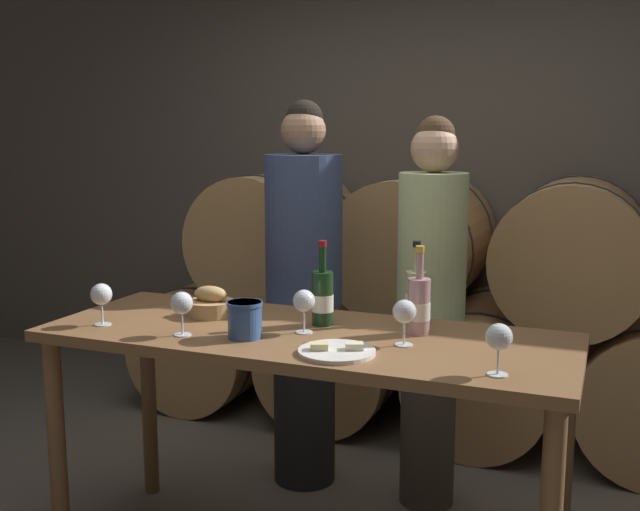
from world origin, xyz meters
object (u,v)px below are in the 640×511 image
(person_right, at_px, (431,308))
(wine_glass_left, at_px, (182,304))
(wine_glass_far_left, at_px, (101,295))
(wine_glass_center, at_px, (305,302))
(wine_glass_right, at_px, (404,313))
(wine_glass_far_right, at_px, (499,338))
(wine_bottle_rose, at_px, (419,305))
(wine_bottle_red, at_px, (323,297))
(cheese_plate, at_px, (337,351))
(person_left, at_px, (304,293))
(tasting_table, at_px, (305,364))
(bread_basket, at_px, (211,304))
(blue_crock, at_px, (245,318))
(wine_bottle_white, at_px, (416,296))

(person_right, xyz_separation_m, wine_glass_left, (-0.67, -0.86, 0.14))
(wine_glass_far_left, bearing_deg, wine_glass_center, 13.36)
(wine_glass_right, bearing_deg, wine_glass_far_right, -30.36)
(wine_bottle_rose, relative_size, wine_glass_right, 2.01)
(person_right, relative_size, wine_glass_center, 10.79)
(wine_bottle_red, xyz_separation_m, cheese_plate, (0.17, -0.32, -0.09))
(person_left, bearing_deg, tasting_table, -66.71)
(bread_basket, distance_m, wine_glass_far_left, 0.40)
(tasting_table, distance_m, bread_basket, 0.46)
(tasting_table, distance_m, wine_glass_left, 0.48)
(bread_basket, bearing_deg, tasting_table, -11.44)
(tasting_table, height_order, blue_crock, blue_crock)
(person_left, distance_m, bread_basket, 0.60)
(wine_glass_far_right, bearing_deg, wine_bottle_red, 153.18)
(cheese_plate, distance_m, wine_glass_far_left, 0.92)
(person_right, distance_m, wine_glass_far_right, 0.99)
(wine_glass_left, bearing_deg, wine_glass_right, 12.44)
(wine_glass_center, height_order, wine_glass_far_right, same)
(person_right, height_order, wine_glass_far_right, person_right)
(person_left, distance_m, blue_crock, 0.82)
(wine_bottle_rose, distance_m, bread_basket, 0.80)
(tasting_table, relative_size, wine_bottle_rose, 6.02)
(wine_glass_far_left, xyz_separation_m, wine_glass_left, (0.34, -0.01, 0.00))
(wine_glass_center, relative_size, wine_glass_right, 1.00)
(tasting_table, height_order, wine_bottle_red, wine_bottle_red)
(wine_glass_left, bearing_deg, person_right, 52.15)
(person_left, bearing_deg, wine_glass_far_right, -42.14)
(person_right, relative_size, bread_basket, 9.21)
(wine_bottle_red, xyz_separation_m, wine_glass_far_left, (-0.74, -0.30, 0.01))
(wine_glass_right, bearing_deg, wine_glass_far_left, -172.14)
(blue_crock, distance_m, wine_glass_far_left, 0.56)
(blue_crock, bearing_deg, person_left, 98.67)
(tasting_table, xyz_separation_m, wine_glass_far_left, (-0.72, -0.18, 0.23))
(person_right, xyz_separation_m, wine_bottle_rose, (0.08, -0.54, 0.13))
(blue_crock, relative_size, bread_basket, 0.70)
(wine_glass_left, bearing_deg, wine_bottle_rose, 23.21)
(wine_bottle_red, height_order, wine_glass_right, wine_bottle_red)
(wine_bottle_red, xyz_separation_m, wine_bottle_rose, (0.35, 0.01, -0.00))
(person_left, distance_m, wine_bottle_white, 0.72)
(wine_glass_far_right, bearing_deg, wine_glass_right, 149.64)
(wine_glass_left, bearing_deg, person_left, 83.92)
(wine_bottle_rose, height_order, wine_glass_center, wine_bottle_rose)
(wine_bottle_red, relative_size, cheese_plate, 1.25)
(tasting_table, bearing_deg, wine_glass_far_left, -165.80)
(tasting_table, height_order, wine_glass_far_right, wine_glass_far_right)
(wine_glass_far_left, bearing_deg, wine_bottle_red, 21.93)
(wine_glass_left, bearing_deg, wine_glass_center, 26.03)
(person_right, height_order, bread_basket, person_right)
(tasting_table, distance_m, wine_glass_right, 0.43)
(wine_glass_right, bearing_deg, wine_bottle_rose, 87.02)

